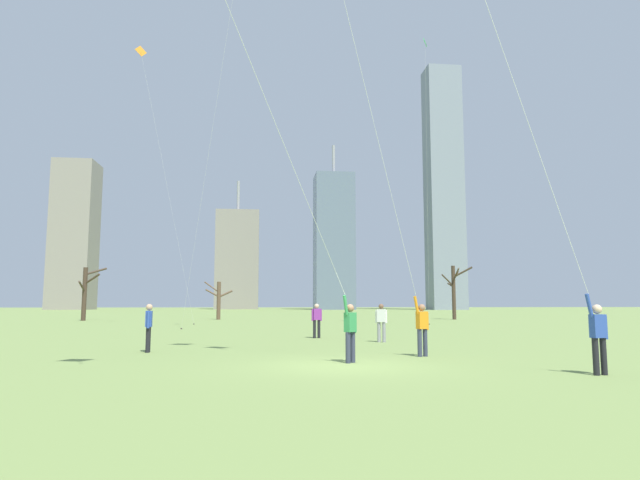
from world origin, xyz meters
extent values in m
plane|color=#7A934C|center=(0.00, 0.00, 0.00)|extent=(400.00, 400.00, 0.00)
cylinder|color=black|center=(5.70, -2.58, 0.42)|extent=(0.14, 0.14, 0.85)
cylinder|color=black|center=(5.48, -2.61, 0.42)|extent=(0.14, 0.14, 0.85)
cube|color=#2D4CA5|center=(5.59, -2.59, 1.12)|extent=(0.37, 0.26, 0.54)
sphere|color=beige|center=(5.59, -2.59, 1.51)|extent=(0.22, 0.22, 0.22)
cylinder|color=#2D4CA5|center=(5.80, -2.56, 1.09)|extent=(0.09, 0.09, 0.55)
cylinder|color=#2D4CA5|center=(5.38, -2.63, 1.59)|extent=(0.21, 0.12, 0.56)
cylinder|color=#33384C|center=(0.35, 0.66, 0.42)|extent=(0.14, 0.14, 0.85)
cylinder|color=#33384C|center=(0.20, 0.51, 0.42)|extent=(0.14, 0.14, 0.85)
cube|color=#338C4C|center=(0.28, 0.58, 1.12)|extent=(0.38, 0.38, 0.54)
sphere|color=#9E7051|center=(0.28, 0.58, 1.51)|extent=(0.22, 0.22, 0.22)
cylinder|color=#338C4C|center=(0.43, 0.73, 1.09)|extent=(0.09, 0.09, 0.55)
cylinder|color=#338C4C|center=(0.12, 0.44, 1.59)|extent=(0.21, 0.21, 0.56)
cylinder|color=silver|center=(-2.39, -2.21, 6.98)|extent=(5.04, 5.30, 10.28)
cylinder|color=#33384C|center=(2.90, 2.18, 0.42)|extent=(0.14, 0.14, 0.85)
cylinder|color=#33384C|center=(2.70, 2.09, 0.42)|extent=(0.14, 0.14, 0.85)
cube|color=orange|center=(2.80, 2.14, 1.12)|extent=(0.39, 0.32, 0.54)
sphere|color=#9E7051|center=(2.80, 2.14, 1.51)|extent=(0.22, 0.22, 0.22)
cylinder|color=orange|center=(2.99, 2.22, 1.09)|extent=(0.09, 0.09, 0.55)
cylinder|color=orange|center=(2.61, 2.05, 1.59)|extent=(0.22, 0.16, 0.56)
cylinder|color=silver|center=(0.42, 0.33, 9.18)|extent=(4.40, 3.47, 14.66)
cylinder|color=black|center=(0.31, 11.40, 0.42)|extent=(0.14, 0.14, 0.85)
cylinder|color=black|center=(0.53, 11.44, 0.42)|extent=(0.14, 0.14, 0.85)
cube|color=purple|center=(0.42, 11.42, 1.12)|extent=(0.37, 0.26, 0.54)
sphere|color=beige|center=(0.42, 11.42, 1.51)|extent=(0.22, 0.22, 0.22)
cylinder|color=purple|center=(0.21, 11.39, 1.09)|extent=(0.09, 0.09, 0.55)
cylinder|color=purple|center=(0.63, 11.46, 1.09)|extent=(0.09, 0.09, 0.55)
cylinder|color=gray|center=(2.98, 8.33, 0.42)|extent=(0.14, 0.14, 0.85)
cylinder|color=gray|center=(2.78, 8.42, 0.42)|extent=(0.14, 0.14, 0.85)
cube|color=white|center=(2.88, 8.38, 1.12)|extent=(0.39, 0.33, 0.54)
sphere|color=brown|center=(2.88, 8.38, 1.51)|extent=(0.22, 0.22, 0.22)
cylinder|color=white|center=(3.07, 8.29, 1.09)|extent=(0.09, 0.09, 0.55)
cylinder|color=white|center=(2.69, 8.47, 1.09)|extent=(0.09, 0.09, 0.55)
cylinder|color=black|center=(-5.98, 4.41, 0.42)|extent=(0.14, 0.14, 0.85)
cylinder|color=black|center=(-6.00, 4.63, 0.42)|extent=(0.14, 0.14, 0.85)
cube|color=#2D4CA5|center=(-5.99, 4.52, 1.12)|extent=(0.23, 0.36, 0.54)
sphere|color=tan|center=(-5.99, 4.52, 1.51)|extent=(0.22, 0.22, 0.22)
cylinder|color=#2D4CA5|center=(-5.97, 4.31, 1.09)|extent=(0.09, 0.09, 0.55)
cylinder|color=#2D4CA5|center=(-6.01, 4.73, 1.09)|extent=(0.09, 0.09, 0.55)
cylinder|color=silver|center=(-5.11, 17.77, 13.38)|extent=(4.26, 6.64, 26.69)
cylinder|color=#3F3833|center=(-7.24, 21.09, 0.04)|extent=(0.10, 0.10, 0.08)
cube|color=green|center=(10.15, 24.45, 21.69)|extent=(0.42, 0.67, 0.74)
cylinder|color=black|center=(10.15, 24.45, 21.69)|extent=(0.22, 0.06, 0.47)
cylinder|color=silver|center=(10.39, 25.52, 10.87)|extent=(0.49, 2.16, 21.65)
cylinder|color=#3F3833|center=(10.63, 26.60, 0.04)|extent=(0.10, 0.10, 0.08)
cube|color=orange|center=(-11.53, 25.96, 20.61)|extent=(0.82, 0.40, 0.89)
cylinder|color=black|center=(-11.53, 25.96, 20.61)|extent=(0.09, 0.12, 0.58)
cylinder|color=silver|center=(-9.46, 27.37, 10.32)|extent=(4.16, 2.84, 20.57)
cylinder|color=#3F3833|center=(-7.39, 28.78, 0.04)|extent=(0.10, 0.10, 0.08)
cylinder|color=brown|center=(-6.51, 41.59, 1.90)|extent=(0.39, 0.39, 3.80)
cylinder|color=brown|center=(-7.17, 41.61, 2.65)|extent=(1.40, 0.20, 0.87)
cylinder|color=brown|center=(-7.27, 41.94, 3.27)|extent=(1.62, 0.85, 1.16)
cylinder|color=brown|center=(-5.85, 41.67, 2.58)|extent=(1.43, 0.36, 0.79)
cylinder|color=#423326|center=(-18.89, 39.31, 2.51)|extent=(0.42, 0.42, 5.02)
cylinder|color=#423326|center=(-18.12, 39.98, 4.69)|extent=(1.71, 1.54, 0.85)
cylinder|color=#423326|center=(-18.14, 38.93, 3.91)|extent=(1.66, 0.97, 1.03)
cylinder|color=#423326|center=(-18.91, 38.53, 3.19)|extent=(0.23, 1.64, 1.01)
cylinder|color=#423326|center=(17.21, 39.30, 2.72)|extent=(0.38, 0.38, 5.44)
cylinder|color=#423326|center=(17.19, 40.04, 3.49)|extent=(0.24, 1.54, 0.58)
cylinder|color=#423326|center=(17.24, 38.56, 4.50)|extent=(0.21, 1.58, 1.30)
cylinder|color=#423326|center=(16.44, 38.75, 3.91)|extent=(1.69, 1.25, 1.23)
cylinder|color=#423326|center=(18.05, 38.85, 4.76)|extent=(1.84, 1.12, 1.14)
cylinder|color=#423326|center=(17.69, 39.83, 4.43)|extent=(1.11, 1.23, 1.12)
cube|color=slate|center=(16.31, 125.39, 17.56)|extent=(9.98, 9.60, 35.12)
cylinder|color=#99999E|center=(16.31, 125.39, 39.18)|extent=(0.80, 0.80, 8.13)
cube|color=gray|center=(-8.97, 135.54, 13.47)|extent=(11.70, 5.85, 26.95)
cylinder|color=#99999E|center=(-8.97, 135.54, 31.13)|extent=(0.80, 0.80, 8.37)
cube|color=gray|center=(43.65, 117.93, 31.11)|extent=(8.64, 7.05, 62.22)
cube|color=gray|center=(-50.22, 130.31, 19.02)|extent=(9.97, 9.89, 38.04)
camera|label=1|loc=(-2.20, -14.68, 1.65)|focal=30.70mm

